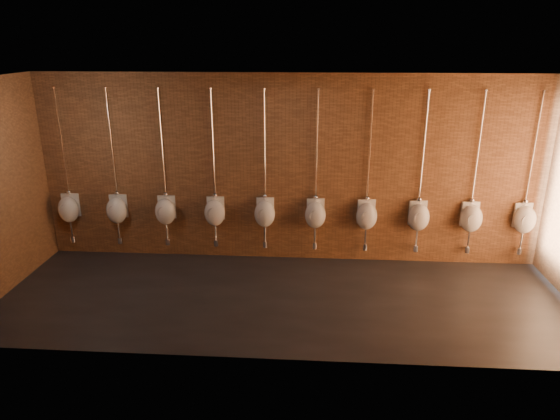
{
  "coord_description": "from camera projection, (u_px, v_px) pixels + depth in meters",
  "views": [
    {
      "loc": [
        0.41,
        -6.65,
        3.72
      ],
      "look_at": [
        -0.11,
        0.9,
        1.1
      ],
      "focal_mm": 32.0,
      "sensor_mm": 36.0,
      "label": 1
    }
  ],
  "objects": [
    {
      "name": "urinal_4",
      "position": [
        265.0,
        213.0,
        8.54
      ],
      "size": [
        0.4,
        0.36,
        2.71
      ],
      "color": "silver",
      "rests_on": "ground"
    },
    {
      "name": "urinal_0",
      "position": [
        69.0,
        208.0,
        8.77
      ],
      "size": [
        0.4,
        0.36,
        2.71
      ],
      "color": "silver",
      "rests_on": "ground"
    },
    {
      "name": "urinal_5",
      "position": [
        315.0,
        214.0,
        8.49
      ],
      "size": [
        0.4,
        0.36,
        2.71
      ],
      "color": "silver",
      "rests_on": "ground"
    },
    {
      "name": "urinal_3",
      "position": [
        215.0,
        212.0,
        8.6
      ],
      "size": [
        0.4,
        0.36,
        2.71
      ],
      "color": "silver",
      "rests_on": "ground"
    },
    {
      "name": "urinal_1",
      "position": [
        117.0,
        209.0,
        8.71
      ],
      "size": [
        0.4,
        0.36,
        2.71
      ],
      "color": "silver",
      "rests_on": "ground"
    },
    {
      "name": "urinal_2",
      "position": [
        165.0,
        210.0,
        8.65
      ],
      "size": [
        0.4,
        0.36,
        2.71
      ],
      "color": "silver",
      "rests_on": "ground"
    },
    {
      "name": "urinal_7",
      "position": [
        419.0,
        216.0,
        8.38
      ],
      "size": [
        0.4,
        0.36,
        2.71
      ],
      "color": "silver",
      "rests_on": "ground"
    },
    {
      "name": "room_shell",
      "position": [
        283.0,
        169.0,
        6.85
      ],
      "size": [
        8.54,
        3.04,
        3.22
      ],
      "color": "black",
      "rests_on": "ground"
    },
    {
      "name": "ground",
      "position": [
        283.0,
        299.0,
        7.51
      ],
      "size": [
        8.5,
        8.5,
        0.0
      ],
      "primitive_type": "plane",
      "color": "black",
      "rests_on": "ground"
    },
    {
      "name": "urinal_6",
      "position": [
        367.0,
        215.0,
        8.43
      ],
      "size": [
        0.4,
        0.36,
        2.71
      ],
      "color": "silver",
      "rests_on": "ground"
    },
    {
      "name": "urinal_9",
      "position": [
        525.0,
        219.0,
        8.27
      ],
      "size": [
        0.4,
        0.36,
        2.71
      ],
      "color": "silver",
      "rests_on": "ground"
    },
    {
      "name": "urinal_8",
      "position": [
        471.0,
        217.0,
        8.32
      ],
      "size": [
        0.4,
        0.36,
        2.71
      ],
      "color": "silver",
      "rests_on": "ground"
    }
  ]
}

